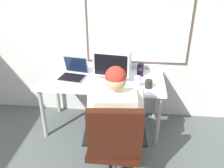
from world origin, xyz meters
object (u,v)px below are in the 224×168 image
(desk, at_px, (102,84))
(office_chair, at_px, (115,142))
(coffee_mug, at_px, (149,84))
(desk_speaker, at_px, (140,70))
(laptop, at_px, (74,72))
(person_seated, at_px, (115,117))
(crt_monitor, at_px, (112,63))
(wine_glass, at_px, (138,80))

(desk, distance_m, office_chair, 1.00)
(office_chair, bearing_deg, coffee_mug, 68.10)
(desk_speaker, xyz_separation_m, coffee_mug, (0.10, -0.32, -0.03))
(desk, relative_size, laptop, 4.22)
(desk, xyz_separation_m, coffee_mug, (0.57, -0.17, 0.12))
(office_chair, xyz_separation_m, laptop, (-0.62, 1.01, 0.23))
(person_seated, height_order, crt_monitor, person_seated)
(desk, relative_size, wine_glass, 10.99)
(crt_monitor, bearing_deg, wine_glass, -30.97)
(desk, bearing_deg, desk_speaker, 16.79)
(wine_glass, bearing_deg, person_seated, -112.18)
(person_seated, relative_size, desk_speaker, 7.67)
(person_seated, height_order, laptop, person_seated)
(desk, distance_m, coffee_mug, 0.61)
(coffee_mug, bearing_deg, desk_speaker, 107.19)
(office_chair, xyz_separation_m, crt_monitor, (-0.12, 0.97, 0.38))
(desk, xyz_separation_m, person_seated, (0.23, -0.69, -0.00))
(wine_glass, bearing_deg, laptop, 164.60)
(person_seated, xyz_separation_m, desk_speaker, (0.24, 0.84, 0.16))
(desk, height_order, coffee_mug, coffee_mug)
(laptop, bearing_deg, desk_speaker, 7.08)
(desk, distance_m, person_seated, 0.73)
(wine_glass, bearing_deg, desk, 157.39)
(office_chair, height_order, wine_glass, office_chair)
(office_chair, bearing_deg, person_seated, 94.40)
(wine_glass, height_order, desk_speaker, desk_speaker)
(crt_monitor, height_order, wine_glass, crt_monitor)
(desk, relative_size, desk_speaker, 9.51)
(office_chair, distance_m, laptop, 1.21)
(crt_monitor, relative_size, desk_speaker, 2.80)
(laptop, xyz_separation_m, desk_speaker, (0.84, 0.10, 0.02))
(crt_monitor, distance_m, desk_speaker, 0.40)
(person_seated, bearing_deg, coffee_mug, 56.83)
(desk, relative_size, crt_monitor, 3.40)
(laptop, bearing_deg, person_seated, -50.59)
(coffee_mug, bearing_deg, person_seated, -123.17)
(office_chair, distance_m, wine_glass, 0.85)
(desk, height_order, laptop, laptop)
(wine_glass, height_order, coffee_mug, wine_glass)
(coffee_mug, bearing_deg, wine_glass, -175.66)
(crt_monitor, xyz_separation_m, desk_speaker, (0.35, 0.14, -0.13))
(desk_speaker, height_order, coffee_mug, desk_speaker)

